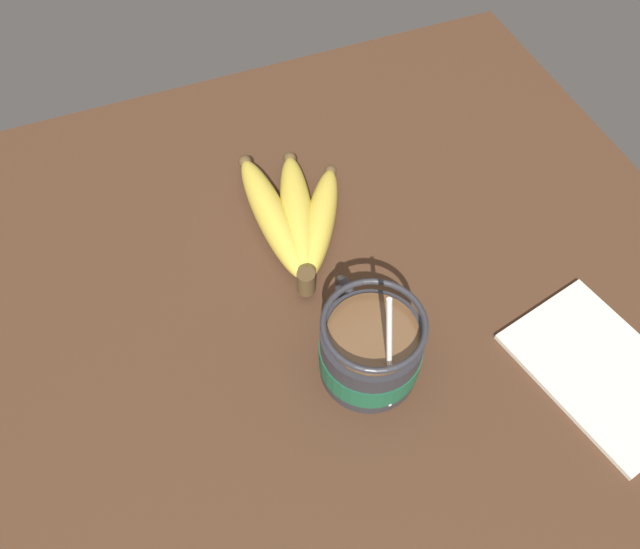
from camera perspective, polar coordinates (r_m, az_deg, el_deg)
table at (r=67.49cm, az=1.22°, el=-6.62°), size 90.37×90.37×3.97cm
coffee_mug at (r=60.89cm, az=4.59°, el=-6.85°), size 13.48×10.03×15.85cm
banana_bunch at (r=72.69cm, az=-2.42°, el=5.29°), size 21.82×12.64×4.09cm
napkin at (r=69.77cm, az=24.37°, el=-8.01°), size 20.24×16.18×0.60cm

